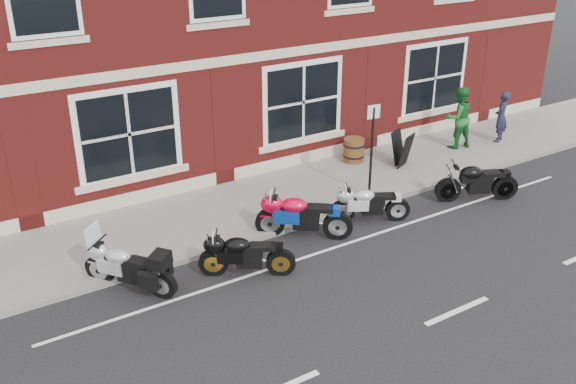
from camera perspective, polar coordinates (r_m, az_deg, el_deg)
name	(u,v)px	position (r m, az deg, el deg)	size (l,w,h in m)	color
ground	(358,245)	(14.50, 6.25, -4.74)	(80.00, 80.00, 0.00)	black
sidewalk	(286,196)	(16.64, -0.14, -0.35)	(30.00, 3.00, 0.12)	slate
kerb	(322,219)	(15.46, 3.01, -2.41)	(30.00, 0.16, 0.12)	slate
moto_touring_silver	(127,265)	(12.99, -14.10, -6.28)	(1.31, 1.76, 1.36)	black
moto_sport_red	(302,214)	(14.52, 1.24, -1.98)	(1.82, 1.50, 1.00)	black
moto_sport_black	(245,253)	(13.12, -3.86, -5.41)	(1.75, 1.16, 0.89)	black
moto_sport_silver	(369,202)	(15.39, 7.19, -0.91)	(1.73, 1.03, 0.86)	black
moto_naked_black	(475,180)	(17.01, 16.31, 1.02)	(1.99, 1.10, 0.97)	black
pedestrian_left	(501,117)	(21.17, 18.43, 6.37)	(0.58, 0.38, 1.60)	black
pedestrian_right	(458,118)	(20.22, 14.90, 6.42)	(0.92, 0.72, 1.89)	#1B6025
a_board_sign	(402,149)	(18.56, 10.09, 3.79)	(0.59, 0.40, 0.99)	black
barrel_planter	(354,150)	(18.71, 5.86, 3.74)	(0.62, 0.62, 0.69)	#422311
parking_sign	(372,145)	(16.05, 7.46, 4.16)	(0.35, 0.07, 2.44)	black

